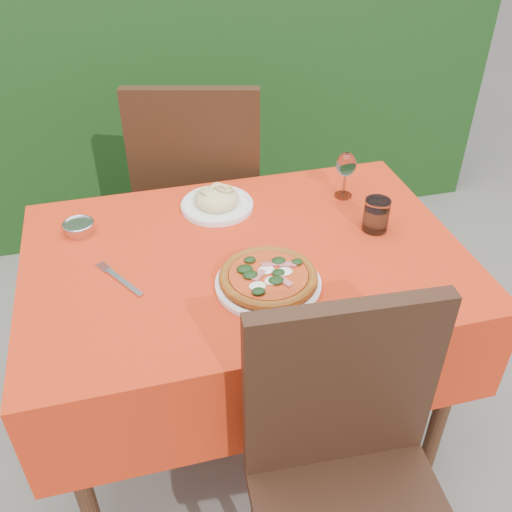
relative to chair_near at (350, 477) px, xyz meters
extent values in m
plane|color=#615D58|center=(-0.08, 0.64, -0.56)|extent=(60.00, 60.00, 0.00)
cube|color=black|center=(-0.08, 2.19, 0.24)|extent=(3.20, 0.55, 1.60)
cube|color=#412315|center=(-0.08, 0.64, 0.16)|extent=(1.20, 0.80, 0.04)
cylinder|color=#412315|center=(-0.62, 0.30, -0.21)|extent=(0.05, 0.05, 0.70)
cylinder|color=#412315|center=(0.46, 0.30, -0.21)|extent=(0.05, 0.05, 0.70)
cylinder|color=#412315|center=(-0.62, 0.98, -0.21)|extent=(0.05, 0.05, 0.70)
cylinder|color=#412315|center=(0.46, 0.98, -0.21)|extent=(0.05, 0.05, 0.70)
cube|color=red|center=(-0.08, 0.64, 0.03)|extent=(1.26, 0.86, 0.32)
cube|color=black|center=(0.01, 0.11, 0.18)|extent=(0.44, 0.07, 0.48)
cylinder|color=black|center=(0.20, 0.09, -0.33)|extent=(0.04, 0.04, 0.45)
cube|color=black|center=(-0.08, 1.40, -0.06)|extent=(0.58, 0.58, 0.04)
cube|color=black|center=(-0.14, 1.19, 0.23)|extent=(0.47, 0.16, 0.52)
cylinder|color=black|center=(0.16, 1.54, -0.32)|extent=(0.04, 0.04, 0.48)
cylinder|color=black|center=(-0.23, 1.64, -0.32)|extent=(0.04, 0.04, 0.48)
cylinder|color=black|center=(0.06, 1.15, -0.32)|extent=(0.04, 0.04, 0.48)
cylinder|color=black|center=(-0.33, 1.25, -0.32)|extent=(0.04, 0.04, 0.48)
cylinder|color=white|center=(-0.06, 0.47, 0.19)|extent=(0.28, 0.28, 0.02)
cylinder|color=#B36418|center=(-0.06, 0.47, 0.21)|extent=(0.34, 0.34, 0.02)
cylinder|color=#A70F0A|center=(-0.06, 0.47, 0.22)|extent=(0.28, 0.28, 0.01)
cylinder|color=white|center=(-0.11, 0.90, 0.20)|extent=(0.23, 0.23, 0.02)
ellipsoid|color=#F5E499|center=(-0.11, 0.90, 0.22)|extent=(0.19, 0.19, 0.06)
cylinder|color=silver|center=(0.33, 0.66, 0.24)|extent=(0.08, 0.08, 0.10)
cylinder|color=#99BECF|center=(0.33, 0.66, 0.22)|extent=(0.07, 0.07, 0.07)
cylinder|color=silver|center=(0.31, 0.87, 0.19)|extent=(0.06, 0.06, 0.01)
cylinder|color=silver|center=(0.31, 0.87, 0.23)|extent=(0.01, 0.01, 0.08)
ellipsoid|color=silver|center=(0.31, 0.87, 0.31)|extent=(0.07, 0.07, 0.08)
cube|color=#ACACB3|center=(-0.43, 0.59, 0.19)|extent=(0.13, 0.20, 0.01)
cylinder|color=#BCBCC3|center=(-0.54, 0.87, 0.20)|extent=(0.09, 0.09, 0.03)
camera|label=1|loc=(-0.39, -0.65, 1.16)|focal=40.00mm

